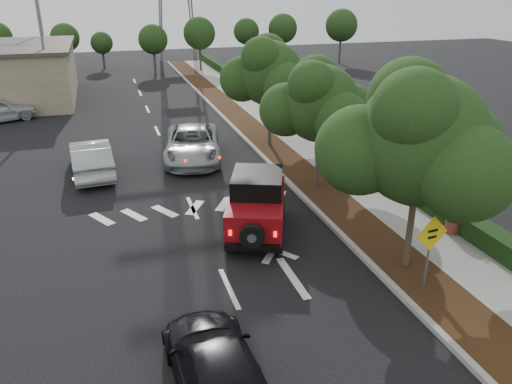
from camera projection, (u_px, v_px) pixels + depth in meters
name	position (u px, v px, depth m)	size (l,w,h in m)	color
ground	(229.00, 288.00, 14.68)	(120.00, 120.00, 0.00)	black
curb	(258.00, 152.00, 26.49)	(0.20, 70.00, 0.15)	#9E9B93
planting_strip	(275.00, 150.00, 26.77)	(1.80, 70.00, 0.12)	black
sidewalk	(308.00, 147.00, 27.28)	(2.00, 70.00, 0.12)	gray
hedge	(332.00, 139.00, 27.53)	(0.80, 70.00, 0.80)	black
transmission_tower	(179.00, 61.00, 58.68)	(7.00, 4.00, 28.00)	slate
street_tree_near	(405.00, 268.00, 15.75)	(3.80, 3.80, 5.92)	black
street_tree_mid	(316.00, 188.00, 21.93)	(3.20, 3.20, 5.32)	black
street_tree_far	(270.00, 146.00, 27.67)	(3.40, 3.40, 5.62)	black
light_pole_a	(53.00, 109.00, 35.88)	(2.00, 0.22, 9.00)	slate
light_pole_b	(50.00, 81.00, 46.20)	(2.00, 0.22, 9.00)	slate
red_jeep	(257.00, 203.00, 17.70)	(3.16, 4.46, 2.18)	black
silver_suv_ahead	(193.00, 144.00, 25.26)	(2.72, 5.89, 1.64)	#A0A3A8
black_suv_oncoming	(216.00, 368.00, 10.71)	(1.85, 4.55, 1.32)	black
silver_sedan_oncoming	(91.00, 158.00, 23.24)	(1.74, 4.99, 1.65)	#A8ACB0
speed_hump_sign	(430.00, 243.00, 13.96)	(1.07, 0.15, 2.29)	slate
terracotta_planter	(454.00, 217.00, 17.52)	(0.62, 0.62, 1.08)	brown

